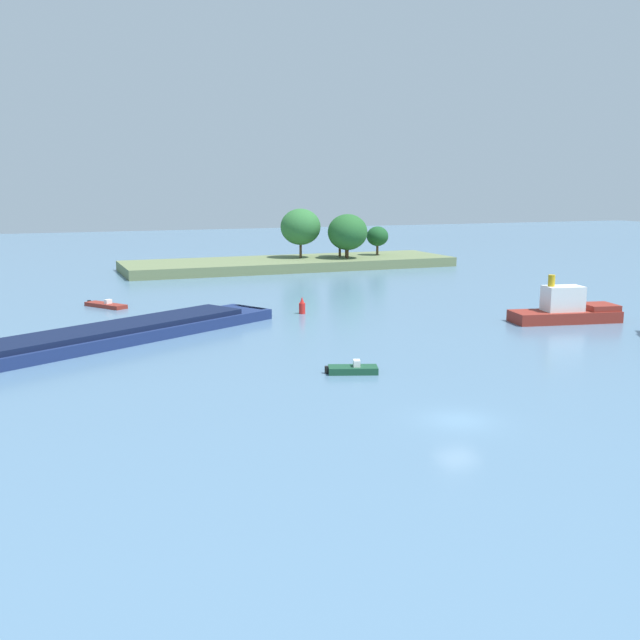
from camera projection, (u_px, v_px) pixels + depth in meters
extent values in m
plane|color=slate|center=(458.00, 420.00, 45.38)|extent=(400.00, 400.00, 0.00)
cube|color=#66754C|center=(290.00, 264.00, 128.12)|extent=(56.35, 16.02, 1.58)
cylinder|color=#513823|center=(301.00, 250.00, 129.93)|extent=(0.44, 0.44, 2.59)
ellipsoid|color=#2D6B33|center=(301.00, 227.00, 129.20)|extent=(6.95, 6.95, 6.25)
cylinder|color=#513823|center=(347.00, 253.00, 128.84)|extent=(0.44, 0.44, 1.79)
ellipsoid|color=#235B28|center=(348.00, 232.00, 128.19)|extent=(6.84, 6.84, 6.16)
cylinder|color=#513823|center=(340.00, 250.00, 131.97)|extent=(0.44, 0.44, 2.19)
ellipsoid|color=#194C23|center=(340.00, 235.00, 131.49)|extent=(4.03, 4.03, 3.63)
cylinder|color=#513823|center=(346.00, 252.00, 130.66)|extent=(0.44, 0.44, 1.95)
ellipsoid|color=#194C23|center=(346.00, 235.00, 130.12)|extent=(5.03, 5.03, 4.53)
cylinder|color=#513823|center=(377.00, 250.00, 134.88)|extent=(0.44, 0.44, 1.84)
ellipsoid|color=#194C23|center=(377.00, 236.00, 134.44)|extent=(3.91, 3.91, 3.52)
cube|color=maroon|center=(106.00, 305.00, 87.27)|extent=(4.54, 5.74, 0.46)
cube|color=white|center=(108.00, 302.00, 86.94)|extent=(0.96, 0.87, 0.50)
cube|color=black|center=(89.00, 303.00, 88.99)|extent=(0.42, 0.41, 0.56)
cube|color=maroon|center=(564.00, 316.00, 77.91)|extent=(11.75, 5.80, 1.18)
cube|color=maroon|center=(599.00, 307.00, 78.47)|extent=(3.73, 3.90, 0.60)
cube|color=white|center=(563.00, 298.00, 77.52)|extent=(4.33, 3.13, 2.60)
cylinder|color=gold|center=(552.00, 281.00, 76.93)|extent=(0.70, 0.70, 1.20)
cylinder|color=black|center=(614.00, 313.00, 78.94)|extent=(0.43, 0.74, 0.70)
cube|color=#19472D|center=(353.00, 370.00, 56.74)|extent=(4.04, 2.74, 0.53)
cube|color=white|center=(357.00, 363.00, 56.65)|extent=(0.74, 0.91, 0.50)
cube|color=black|center=(327.00, 370.00, 56.66)|extent=(0.37, 0.40, 0.56)
cube|color=navy|center=(107.00, 337.00, 67.47)|extent=(35.37, 23.10, 1.04)
cube|color=#0F1834|center=(121.00, 327.00, 68.47)|extent=(25.19, 16.95, 0.50)
cube|color=navy|center=(249.00, 311.00, 81.24)|extent=(2.93, 4.33, 0.94)
cylinder|color=red|center=(302.00, 308.00, 82.87)|extent=(0.70, 0.70, 1.20)
cone|color=red|center=(302.00, 300.00, 82.70)|extent=(0.49, 0.49, 0.70)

